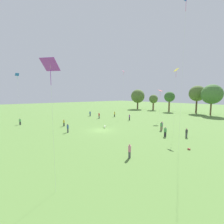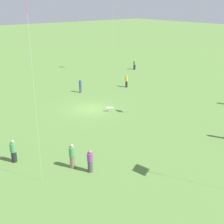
% 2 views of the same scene
% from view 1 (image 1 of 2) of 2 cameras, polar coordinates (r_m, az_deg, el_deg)
% --- Properties ---
extents(ground_plane, '(240.00, 240.00, 0.00)m').
position_cam_1_polar(ground_plane, '(31.84, -4.23, -6.97)').
color(ground_plane, '#5B843D').
extents(tree_0, '(7.08, 7.08, 10.33)m').
position_cam_1_polar(tree_0, '(80.54, 9.80, 5.93)').
color(tree_0, brown).
rests_on(tree_0, ground_plane).
extents(tree_1, '(4.23, 4.23, 7.59)m').
position_cam_1_polar(tree_1, '(76.99, 15.51, 4.74)').
color(tree_1, brown).
rests_on(tree_1, ground_plane).
extents(tree_2, '(4.51, 4.51, 8.88)m').
position_cam_1_polar(tree_2, '(71.22, 21.05, 5.34)').
color(tree_2, brown).
rests_on(tree_2, ground_plane).
extents(tree_3, '(6.25, 6.25, 11.17)m').
position_cam_1_polar(tree_3, '(69.69, 29.69, 6.13)').
color(tree_3, brown).
rests_on(tree_3, ground_plane).
extents(tree_4, '(7.04, 7.04, 11.20)m').
position_cam_1_polar(tree_4, '(64.95, 33.77, 5.63)').
color(tree_4, brown).
rests_on(tree_4, ground_plane).
extents(person_0, '(0.52, 0.52, 1.60)m').
position_cam_1_polar(person_0, '(29.57, 26.51, -7.11)').
color(person_0, '#4C4C51').
rests_on(person_0, ground_plane).
extents(person_1, '(0.60, 0.60, 1.67)m').
position_cam_1_polar(person_1, '(34.40, 18.47, -4.88)').
color(person_1, '#4C4C51').
rests_on(person_1, ground_plane).
extents(person_2, '(0.48, 0.48, 1.77)m').
position_cam_1_polar(person_2, '(28.64, 19.61, -7.09)').
color(person_2, '#232328').
rests_on(person_2, ground_plane).
extents(person_3, '(0.61, 0.61, 1.83)m').
position_cam_1_polar(person_3, '(47.47, -4.95, -1.40)').
color(person_3, '#4C4C51').
rests_on(person_3, ground_plane).
extents(person_4, '(0.55, 0.55, 1.82)m').
position_cam_1_polar(person_4, '(50.86, 0.97, -0.85)').
color(person_4, '#232328').
rests_on(person_4, ground_plane).
extents(person_5, '(0.49, 0.49, 1.73)m').
position_cam_1_polar(person_5, '(31.04, -16.51, -5.92)').
color(person_5, '#4C4C51').
rests_on(person_5, ground_plane).
extents(person_6, '(0.51, 0.51, 1.65)m').
position_cam_1_polar(person_6, '(37.47, -17.86, -3.93)').
color(person_6, '#232328').
rests_on(person_6, ground_plane).
extents(person_7, '(0.64, 0.64, 1.78)m').
position_cam_1_polar(person_7, '(53.06, -8.34, -0.65)').
color(person_7, '#333D5B').
rests_on(person_7, ground_plane).
extents(person_8, '(0.50, 0.50, 1.85)m').
position_cam_1_polar(person_8, '(44.06, 6.66, -1.99)').
color(person_8, '#232328').
rests_on(person_8, ground_plane).
extents(person_9, '(0.47, 0.47, 1.73)m').
position_cam_1_polar(person_9, '(18.26, 6.70, -14.48)').
color(person_9, '#4C4C51').
rests_on(person_9, ground_plane).
extents(person_10, '(0.63, 0.63, 1.85)m').
position_cam_1_polar(person_10, '(32.98, 18.26, -5.19)').
color(person_10, '#847056').
rests_on(person_10, ground_plane).
extents(person_11, '(0.47, 0.47, 1.66)m').
position_cam_1_polar(person_11, '(43.79, -31.62, -3.14)').
color(person_11, '#232328').
rests_on(person_11, ground_plane).
extents(kite_1, '(1.25, 1.30, 8.83)m').
position_cam_1_polar(kite_1, '(44.40, 17.94, 7.48)').
color(kite_1, red).
rests_on(kite_1, ground_plane).
extents(kite_2, '(0.79, 0.89, 14.79)m').
position_cam_1_polar(kite_2, '(45.91, 4.30, 14.14)').
color(kite_2, '#E54C99').
rests_on(kite_2, ground_plane).
extents(kite_3, '(0.68, 0.84, 12.11)m').
position_cam_1_polar(kite_3, '(39.14, -32.39, 11.03)').
color(kite_3, blue).
rests_on(kite_3, ground_plane).
extents(kite_4, '(1.04, 0.97, 12.41)m').
position_cam_1_polar(kite_4, '(31.55, 23.23, 13.49)').
color(kite_4, yellow).
rests_on(kite_4, ground_plane).
extents(kite_5, '(0.85, 1.22, 19.46)m').
position_cam_1_polar(kite_5, '(23.25, 26.41, 33.66)').
color(kite_5, blue).
rests_on(kite_5, ground_plane).
extents(kite_6, '(1.39, 1.35, 9.90)m').
position_cam_1_polar(kite_6, '(11.73, -22.46, 15.23)').
color(kite_6, purple).
rests_on(kite_6, ground_plane).
extents(dog_0, '(0.70, 0.62, 0.53)m').
position_cam_1_polar(dog_0, '(33.82, -2.76, -5.52)').
color(dog_0, silver).
rests_on(dog_0, ground_plane).
extents(picnic_bag_0, '(0.32, 0.25, 0.20)m').
position_cam_1_polar(picnic_bag_0, '(23.39, 27.25, -12.43)').
color(picnic_bag_0, '#933833').
rests_on(picnic_bag_0, ground_plane).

